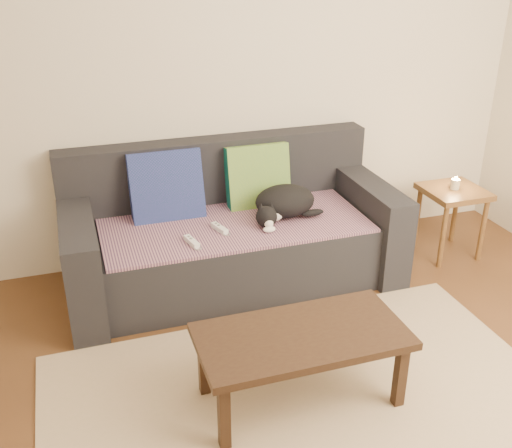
% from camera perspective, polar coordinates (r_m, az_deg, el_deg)
% --- Properties ---
extents(ground, '(4.50, 4.50, 0.00)m').
position_cam_1_polar(ground, '(2.88, 6.95, -20.11)').
color(ground, brown).
rests_on(ground, ground).
extents(back_wall, '(4.50, 0.04, 2.60)m').
position_cam_1_polar(back_wall, '(3.99, -4.41, 14.46)').
color(back_wall, beige).
rests_on(back_wall, ground).
extents(sofa, '(2.10, 0.94, 0.87)m').
position_cam_1_polar(sofa, '(3.91, -2.40, -1.09)').
color(sofa, '#232328').
rests_on(sofa, ground).
extents(throw_blanket, '(1.66, 0.74, 0.02)m').
position_cam_1_polar(throw_blanket, '(3.77, -2.05, -0.03)').
color(throw_blanket, '#3C2445').
rests_on(throw_blanket, sofa).
extents(cushion_navy, '(0.46, 0.23, 0.48)m').
position_cam_1_polar(cushion_navy, '(3.85, -8.54, 3.48)').
color(cushion_navy, navy).
rests_on(cushion_navy, throw_blanket).
extents(cushion_green, '(0.42, 0.19, 0.43)m').
position_cam_1_polar(cushion_green, '(3.99, 0.16, 4.53)').
color(cushion_green, '#0E5C4C').
rests_on(cushion_green, throw_blanket).
extents(cat, '(0.47, 0.36, 0.20)m').
position_cam_1_polar(cat, '(3.82, 2.65, 2.04)').
color(cat, black).
rests_on(cat, throw_blanket).
extents(wii_remote_a, '(0.07, 0.15, 0.03)m').
position_cam_1_polar(wii_remote_a, '(3.52, -6.14, -1.69)').
color(wii_remote_a, white).
rests_on(wii_remote_a, throw_blanket).
extents(wii_remote_b, '(0.08, 0.15, 0.03)m').
position_cam_1_polar(wii_remote_b, '(3.67, -3.50, -0.41)').
color(wii_remote_b, white).
rests_on(wii_remote_b, throw_blanket).
extents(side_table, '(0.40, 0.40, 0.50)m').
position_cam_1_polar(side_table, '(4.39, 18.23, 2.13)').
color(side_table, brown).
rests_on(side_table, ground).
extents(candle, '(0.06, 0.06, 0.09)m').
position_cam_1_polar(candle, '(4.35, 18.44, 3.65)').
color(candle, beige).
rests_on(candle, side_table).
extents(rug, '(2.50, 1.80, 0.01)m').
position_cam_1_polar(rug, '(2.97, 5.69, -18.11)').
color(rug, tan).
rests_on(rug, ground).
extents(coffee_table, '(0.98, 0.49, 0.39)m').
position_cam_1_polar(coffee_table, '(2.86, 4.38, -11.11)').
color(coffee_table, black).
rests_on(coffee_table, rug).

